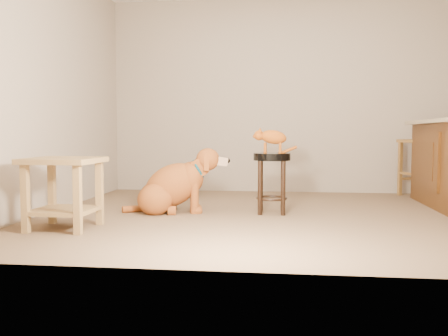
# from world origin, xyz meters

# --- Properties ---
(floor) EXTENTS (4.50, 4.00, 0.01)m
(floor) POSITION_xyz_m (0.00, 0.00, 0.00)
(floor) COLOR brown
(floor) RESTS_ON ground
(room_shell) EXTENTS (4.54, 4.04, 2.62)m
(room_shell) POSITION_xyz_m (0.00, 0.00, 1.68)
(room_shell) COLOR #A19381
(room_shell) RESTS_ON ground
(padded_stool) EXTENTS (0.37, 0.37, 0.60)m
(padded_stool) POSITION_xyz_m (-0.02, 0.13, 0.43)
(padded_stool) COLOR black
(padded_stool) RESTS_ON ground
(wood_stool) EXTENTS (0.51, 0.51, 0.72)m
(wood_stool) POSITION_xyz_m (1.77, 1.70, 0.37)
(wood_stool) COLOR brown
(wood_stool) RESTS_ON ground
(side_table) EXTENTS (0.58, 0.58, 0.59)m
(side_table) POSITION_xyz_m (-1.71, -0.88, 0.39)
(side_table) COLOR olive
(side_table) RESTS_ON ground
(golden_retriever) EXTENTS (1.08, 0.59, 0.69)m
(golden_retriever) POSITION_xyz_m (-1.00, 0.07, 0.26)
(golden_retriever) COLOR brown
(golden_retriever) RESTS_ON ground
(tabby_kitten) EXTENTS (0.44, 0.16, 0.28)m
(tabby_kitten) POSITION_xyz_m (-0.03, 0.13, 0.75)
(tabby_kitten) COLOR #8B400D
(tabby_kitten) RESTS_ON padded_stool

